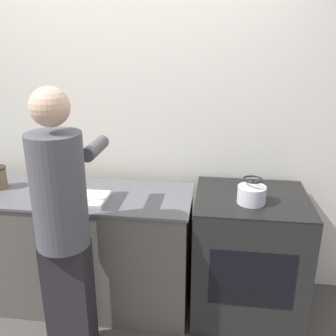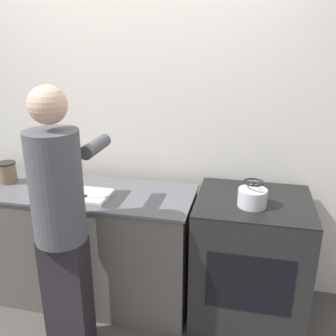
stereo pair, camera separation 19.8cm
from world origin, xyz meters
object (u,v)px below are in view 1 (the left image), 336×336
at_px(person, 63,221).
at_px(bowl_prep, 56,185).
at_px(knife, 88,199).
at_px(oven, 247,256).
at_px(cutting_board, 85,198).
at_px(kettle, 252,193).

xyz_separation_m(person, bowl_prep, (-0.28, 0.56, -0.02)).
bearing_deg(knife, oven, -1.28).
bearing_deg(oven, bowl_prep, 179.18).
bearing_deg(cutting_board, bowl_prep, 149.98).
distance_m(cutting_board, kettle, 1.11).
height_order(oven, bowl_prep, bowl_prep).
xyz_separation_m(cutting_board, kettle, (1.10, 0.04, 0.09)).
xyz_separation_m(person, cutting_board, (-0.01, 0.40, -0.03)).
relative_size(oven, bowl_prep, 4.61).
distance_m(cutting_board, knife, 0.05).
bearing_deg(knife, bowl_prep, 137.35).
distance_m(oven, bowl_prep, 1.46).
distance_m(knife, bowl_prep, 0.36).
distance_m(person, cutting_board, 0.40).
bearing_deg(knife, kettle, -6.32).
relative_size(knife, bowl_prep, 1.07).
height_order(kettle, bowl_prep, kettle).
relative_size(oven, kettle, 5.01).
bearing_deg(kettle, knife, -175.99).
relative_size(person, kettle, 9.30).
xyz_separation_m(person, knife, (0.02, 0.36, -0.02)).
bearing_deg(person, oven, 25.90).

